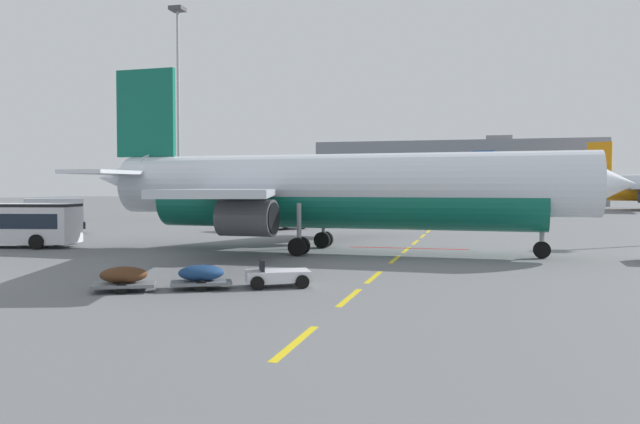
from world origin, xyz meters
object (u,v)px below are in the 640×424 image
Objects in this scene: airliner_foreground at (333,190)px; fuel_service_truck at (279,213)px; catering_truck at (45,215)px; baggage_train at (202,276)px; apron_light_mast_near at (178,89)px; airliner_far_center at (418,193)px.

fuel_service_truck is at bearing 116.92° from airliner_foreground.
baggage_train is (26.10, -24.57, -1.12)m from catering_truck.
catering_truck is 0.97× the size of fuel_service_truck.
fuel_service_truck is (18.02, 10.61, 0.00)m from catering_truck.
catering_truck is at bearing -87.15° from apron_light_mast_near.
fuel_service_truck is at bearing -42.63° from apron_light_mast_near.
baggage_train is at bearing -96.71° from airliner_foreground.
baggage_train is 0.31× the size of apron_light_mast_near.
catering_truck is 0.26× the size of apron_light_mast_near.
airliner_far_center is 48.57m from fuel_service_truck.
baggage_train is at bearing -43.28° from catering_truck.
apron_light_mast_near is at bearing -133.52° from airliner_far_center.
airliner_far_center is at bearing 89.43° from baggage_train.
airliner_foreground is 22.04m from fuel_service_truck.
fuel_service_truck is 0.26× the size of apron_light_mast_near.
catering_truck is (-27.94, 8.93, -2.30)m from airliner_foreground.
apron_light_mast_near is (-28.34, -29.84, 13.70)m from airliner_far_center.
catering_truck is 20.91m from fuel_service_truck.
baggage_train is at bearing -77.06° from fuel_service_truck.
airliner_foreground is 4.14× the size of baggage_train.
airliner_foreground is 1.27× the size of apron_light_mast_near.
airliner_foreground is 4.95× the size of catering_truck.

